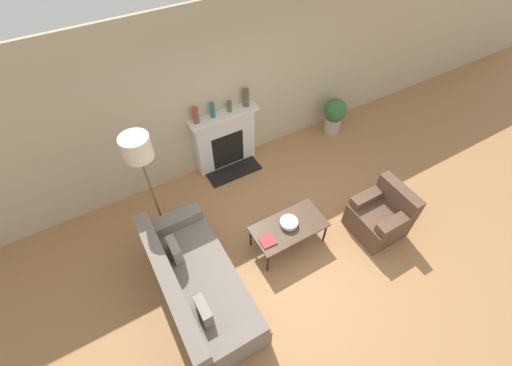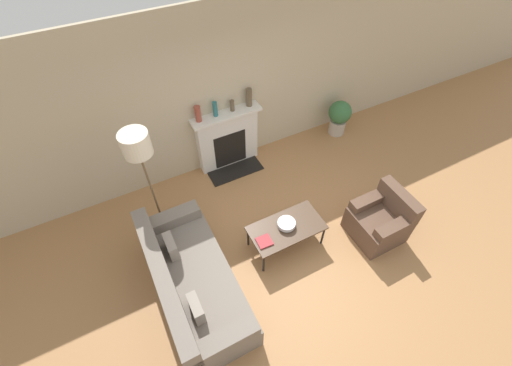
{
  "view_description": "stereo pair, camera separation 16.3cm",
  "coord_description": "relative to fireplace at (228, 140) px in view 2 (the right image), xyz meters",
  "views": [
    {
      "loc": [
        -1.81,
        -1.98,
        4.64
      ],
      "look_at": [
        0.02,
        1.21,
        0.45
      ],
      "focal_mm": 24.0,
      "sensor_mm": 36.0,
      "label": 1
    },
    {
      "loc": [
        -1.67,
        -2.06,
        4.64
      ],
      "look_at": [
        0.02,
        1.21,
        0.45
      ],
      "focal_mm": 24.0,
      "sensor_mm": 36.0,
      "label": 2
    }
  ],
  "objects": [
    {
      "name": "wall_back",
      "position": [
        -0.01,
        0.14,
        0.89
      ],
      "size": [
        18.0,
        0.06,
        2.9
      ],
      "color": "#BCAD8E",
      "rests_on": "ground_plane"
    },
    {
      "name": "coffee_table",
      "position": [
        0.02,
        -2.03,
        -0.14
      ],
      "size": [
        1.1,
        0.58,
        0.45
      ],
      "color": "#4C3828",
      "rests_on": "ground_plane"
    },
    {
      "name": "armchair_near",
      "position": [
        1.41,
        -2.51,
        -0.24
      ],
      "size": [
        0.74,
        0.74,
        0.84
      ],
      "rotation": [
        0.0,
        0.0,
        -1.57
      ],
      "color": "brown",
      "rests_on": "ground_plane"
    },
    {
      "name": "potted_plant",
      "position": [
        2.31,
        -0.22,
        -0.14
      ],
      "size": [
        0.45,
        0.45,
        0.73
      ],
      "color": "#B2A899",
      "rests_on": "ground_plane"
    },
    {
      "name": "mantel_vase_center_left",
      "position": [
        -0.17,
        0.01,
        0.72
      ],
      "size": [
        0.08,
        0.08,
        0.26
      ],
      "color": "#28666B",
      "rests_on": "fireplace"
    },
    {
      "name": "book",
      "position": [
        -0.39,
        -2.1,
        -0.09
      ],
      "size": [
        0.22,
        0.21,
        0.02
      ],
      "rotation": [
        0.0,
        0.0,
        -0.05
      ],
      "color": "#9E2D33",
      "rests_on": "coffee_table"
    },
    {
      "name": "floor_lamp",
      "position": [
        -1.55,
        -0.86,
        1.08
      ],
      "size": [
        0.37,
        0.37,
        1.96
      ],
      "color": "brown",
      "rests_on": "ground_plane"
    },
    {
      "name": "mantel_vase_right",
      "position": [
        0.44,
        0.01,
        0.74
      ],
      "size": [
        0.1,
        0.1,
        0.32
      ],
      "color": "brown",
      "rests_on": "fireplace"
    },
    {
      "name": "bowl",
      "position": [
        0.02,
        -2.01,
        -0.05
      ],
      "size": [
        0.27,
        0.27,
        0.09
      ],
      "color": "silver",
      "rests_on": "coffee_table"
    },
    {
      "name": "ground_plane",
      "position": [
        -0.01,
        -2.27,
        -0.56
      ],
      "size": [
        18.0,
        18.0,
        0.0
      ],
      "primitive_type": "plane",
      "color": "#A87547"
    },
    {
      "name": "mantel_vase_center_right",
      "position": [
        0.13,
        0.01,
        0.68
      ],
      "size": [
        0.07,
        0.07,
        0.2
      ],
      "color": "brown",
      "rests_on": "fireplace"
    },
    {
      "name": "fireplace",
      "position": [
        0.0,
        0.0,
        0.0
      ],
      "size": [
        1.22,
        0.59,
        1.15
      ],
      "color": "silver",
      "rests_on": "ground_plane"
    },
    {
      "name": "mantel_vase_left",
      "position": [
        -0.47,
        0.01,
        0.73
      ],
      "size": [
        0.1,
        0.1,
        0.28
      ],
      "color": "brown",
      "rests_on": "fireplace"
    },
    {
      "name": "couch",
      "position": [
        -1.51,
        -2.13,
        -0.24
      ],
      "size": [
        0.94,
        2.12,
        0.87
      ],
      "rotation": [
        0.0,
        0.0,
        1.57
      ],
      "color": "slate",
      "rests_on": "ground_plane"
    }
  ]
}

